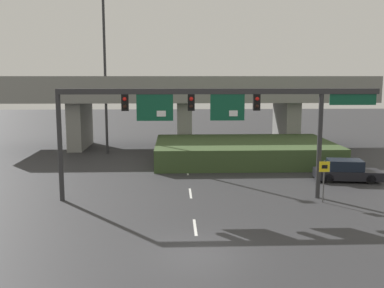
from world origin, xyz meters
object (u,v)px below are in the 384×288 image
object	(u,v)px
signal_gantry	(210,109)
parked_sedan_near_right	(346,171)
speed_limit_sign	(324,175)
highway_light_pole_near	(105,68)

from	to	relation	value
signal_gantry	parked_sedan_near_right	distance (m)	11.77
speed_limit_sign	highway_light_pole_near	size ratio (longest dim) A/B	0.16
highway_light_pole_near	parked_sedan_near_right	size ratio (longest dim) A/B	3.24
highway_light_pole_near	parked_sedan_near_right	xyz separation A→B (m)	(18.33, -11.84, -7.25)
highway_light_pole_near	parked_sedan_near_right	world-z (taller)	highway_light_pole_near
speed_limit_sign	parked_sedan_near_right	bearing A→B (deg)	57.32
signal_gantry	speed_limit_sign	bearing A→B (deg)	-8.89
signal_gantry	speed_limit_sign	world-z (taller)	signal_gantry
speed_limit_sign	highway_light_pole_near	distance (m)	23.60
speed_limit_sign	parked_sedan_near_right	xyz separation A→B (m)	(3.40, 5.30, -0.93)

